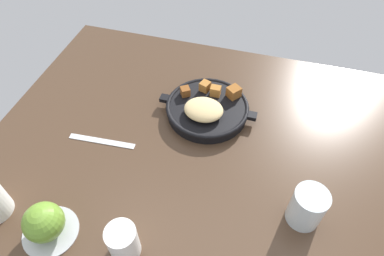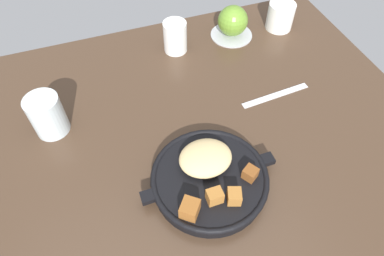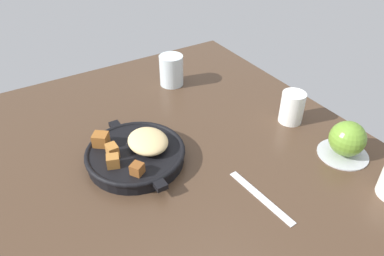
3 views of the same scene
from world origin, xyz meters
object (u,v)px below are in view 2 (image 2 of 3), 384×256
(red_apple, at_px, (233,21))
(white_creamer_pitcher, at_px, (175,37))
(ceramic_mug_white, at_px, (280,16))
(cast_iron_skillet, at_px, (209,177))
(butter_knife, at_px, (275,95))
(water_glass_tall, at_px, (47,115))

(red_apple, xyz_separation_m, white_creamer_pitcher, (-0.17, -0.01, -0.01))
(red_apple, xyz_separation_m, ceramic_mug_white, (0.14, -0.01, -0.01))
(cast_iron_skillet, distance_m, white_creamer_pitcher, 0.42)
(ceramic_mug_white, bearing_deg, red_apple, 175.35)
(red_apple, distance_m, ceramic_mug_white, 0.14)
(cast_iron_skillet, height_order, butter_knife, cast_iron_skillet)
(ceramic_mug_white, bearing_deg, cast_iron_skillet, -132.51)
(butter_knife, relative_size, water_glass_tall, 1.90)
(red_apple, relative_size, ceramic_mug_white, 1.10)
(water_glass_tall, relative_size, white_creamer_pitcher, 1.11)
(red_apple, height_order, white_creamer_pitcher, red_apple)
(red_apple, relative_size, water_glass_tall, 0.88)
(ceramic_mug_white, bearing_deg, water_glass_tall, -165.61)
(red_apple, distance_m, butter_knife, 0.26)
(cast_iron_skillet, height_order, ceramic_mug_white, ceramic_mug_white)
(butter_knife, relative_size, ceramic_mug_white, 2.36)
(red_apple, bearing_deg, ceramic_mug_white, -4.65)
(cast_iron_skillet, distance_m, water_glass_tall, 0.37)
(red_apple, xyz_separation_m, water_glass_tall, (-0.51, -0.18, -0.00))
(red_apple, bearing_deg, cast_iron_skillet, -118.99)
(ceramic_mug_white, distance_m, water_glass_tall, 0.67)
(cast_iron_skillet, relative_size, white_creamer_pitcher, 3.20)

